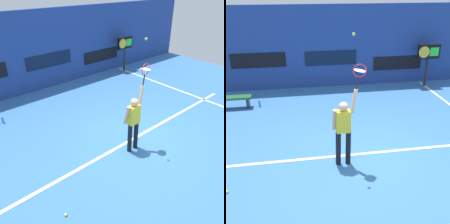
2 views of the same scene
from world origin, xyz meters
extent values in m
plane|color=#3870B2|center=(0.00, 0.00, 0.00)|extent=(18.00, 18.00, 0.00)
cube|color=navy|center=(0.00, 5.83, 1.71)|extent=(18.00, 0.20, 3.42)
cube|color=#0C1933|center=(0.00, 5.71, 1.27)|extent=(2.20, 0.03, 0.60)
cube|color=black|center=(3.00, 5.71, 0.92)|extent=(2.20, 0.03, 0.60)
cube|color=white|center=(0.00, 0.20, 0.01)|extent=(10.00, 0.10, 0.01)
cube|color=white|center=(4.11, 2.00, 0.01)|extent=(0.10, 7.00, 0.01)
cylinder|color=black|center=(-0.67, -0.13, 0.46)|extent=(0.13, 0.13, 0.92)
cylinder|color=black|center=(-0.42, -0.13, 0.46)|extent=(0.13, 0.13, 0.92)
cube|color=yellow|center=(-0.55, -0.13, 1.20)|extent=(0.34, 0.20, 0.55)
sphere|color=#D8A884|center=(-0.55, -0.13, 1.58)|extent=(0.22, 0.22, 0.22)
cylinder|color=#D8A884|center=(-0.30, -0.13, 1.70)|extent=(0.18, 0.09, 0.59)
cylinder|color=#D8A884|center=(-0.75, -0.05, 1.22)|extent=(0.09, 0.23, 0.58)
cylinder|color=black|center=(-0.23, -0.13, 2.13)|extent=(0.08, 0.03, 0.30)
torus|color=red|center=(-0.19, -0.13, 2.42)|extent=(0.36, 0.02, 0.36)
cylinder|color=silver|center=(-0.19, -0.13, 2.42)|extent=(0.26, 0.27, 0.05)
sphere|color=#CCE033|center=(-0.36, -0.23, 3.23)|extent=(0.07, 0.07, 0.07)
cylinder|color=black|center=(4.10, 5.08, 0.62)|extent=(0.10, 0.10, 1.23)
cube|color=black|center=(4.10, 5.08, 1.53)|extent=(0.95, 0.18, 0.60)
cylinder|color=gold|center=(3.85, 4.97, 1.53)|extent=(0.48, 0.02, 0.48)
cube|color=#26D833|center=(4.31, 4.97, 1.53)|extent=(0.38, 0.02, 0.36)
cylinder|color=#338CD8|center=(-2.94, 3.92, 0.12)|extent=(0.07, 0.07, 0.24)
sphere|color=#CCE033|center=(-3.25, -0.81, 0.03)|extent=(0.07, 0.07, 0.07)
camera|label=1|loc=(-4.66, -3.94, 4.45)|focal=37.60mm
camera|label=2|loc=(-1.65, -5.96, 4.19)|focal=44.99mm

